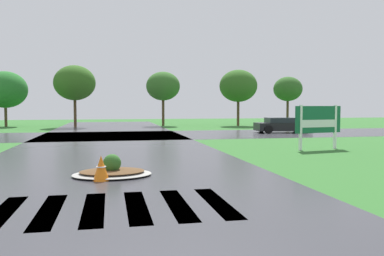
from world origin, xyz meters
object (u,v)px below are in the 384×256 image
at_px(estate_billboard, 318,121).
at_px(traffic_cone, 101,168).
at_px(median_island, 112,171).
at_px(car_dark_suv, 282,125).

distance_m(estate_billboard, traffic_cone, 12.20).
relative_size(estate_billboard, traffic_cone, 3.61).
bearing_deg(traffic_cone, median_island, 66.80).
relative_size(median_island, car_dark_suv, 0.55).
xyz_separation_m(estate_billboard, median_island, (-10.05, -5.60, -1.25)).
bearing_deg(traffic_cone, car_dark_suv, 52.86).
height_order(estate_billboard, car_dark_suv, estate_billboard).
height_order(median_island, car_dark_suv, car_dark_suv).
relative_size(median_island, traffic_cone, 3.28).
relative_size(estate_billboard, median_island, 1.10).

